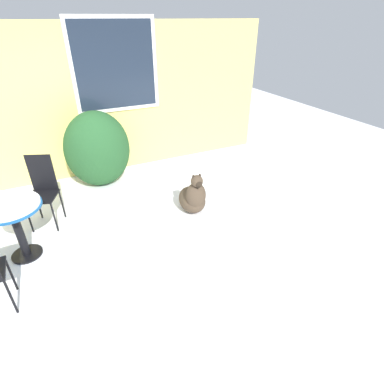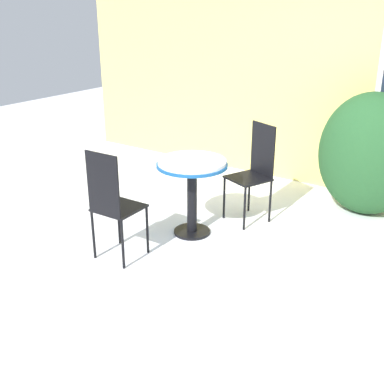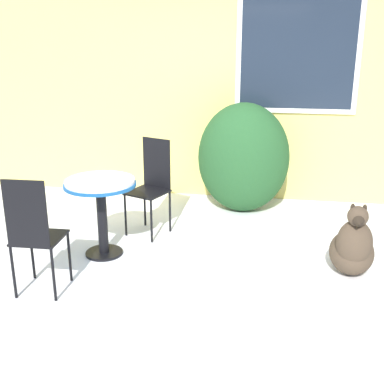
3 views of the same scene
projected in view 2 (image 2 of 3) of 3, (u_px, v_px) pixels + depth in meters
name	position (u px, v px, depth m)	size (l,w,h in m)	color
ground_plane	(257.00, 261.00, 4.39)	(16.00, 16.00, 0.00)	white
house_wall	(358.00, 80.00, 5.53)	(8.00, 0.10, 2.70)	#E5D16B
shrub_left	(370.00, 155.00, 5.17)	(1.11, 0.85, 1.34)	#235128
patio_table	(192.00, 175.00, 4.70)	(0.70, 0.70, 0.78)	black
patio_chair_near_table	(254.00, 169.00, 5.05)	(0.50, 0.50, 1.04)	black
patio_chair_far_side	(113.00, 202.00, 4.22)	(0.39, 0.39, 1.04)	black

